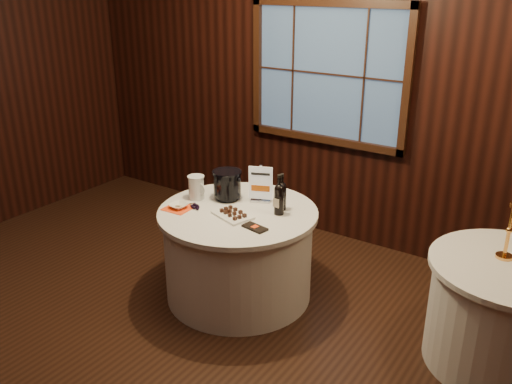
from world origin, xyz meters
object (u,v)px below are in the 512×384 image
Objects in this scene: chocolate_box at (255,228)px; cracker_bowl at (178,206)px; sign_stand at (260,189)px; port_bottle_left at (282,194)px; side_table at (505,315)px; grape_bunch at (197,206)px; brass_candlestick at (508,238)px; main_table at (238,253)px; ice_bucket at (227,184)px; chocolate_plate at (233,214)px; glass_pitcher at (196,187)px; port_bottle_right at (279,197)px.

chocolate_box is 1.35× the size of cracker_bowl.
sign_stand is 0.24m from port_bottle_left.
side_table is 6.75× the size of grape_bunch.
chocolate_box is at bearing -160.91° from brass_candlestick.
side_table is 7.67× the size of cracker_bowl.
grape_bunch is (-0.30, -0.14, 0.40)m from main_table.
ice_bucket reaches higher than chocolate_plate.
main_table is 6.35× the size of glass_pitcher.
port_bottle_left is 0.83× the size of chocolate_plate.
glass_pitcher is at bearing -173.39° from port_bottle_left.
brass_candlestick is (2.35, 0.35, 0.04)m from glass_pitcher.
brass_candlestick reaches higher than side_table.
glass_pitcher is 0.51× the size of brass_candlestick.
chocolate_box is (-0.00, -0.33, -0.13)m from port_bottle_right.
chocolate_box is 1.19× the size of grape_bunch.
brass_candlestick is at bearing 5.82° from ice_bucket.
chocolate_plate is at bearing -73.67° from main_table.
chocolate_box is (0.30, -0.20, 0.39)m from main_table.
grape_bunch is (-0.61, -0.27, -0.12)m from port_bottle_right.
sign_stand is at bearing -176.79° from brass_candlestick.
port_bottle_left reaches higher than grape_bunch.
chocolate_plate reaches higher than main_table.
chocolate_plate is 0.91× the size of brass_candlestick.
sign_stand is at bearing 129.45° from chocolate_box.
port_bottle_left is 0.43m from chocolate_box.
cracker_bowl reaches higher than side_table.
port_bottle_right is at bearing -81.11° from port_bottle_left.
sign_stand reaches higher than chocolate_box.
glass_pitcher reaches higher than grape_bunch.
main_table is 0.42m from chocolate_plate.
grape_bunch is at bearing -107.93° from ice_bucket.
glass_pitcher is 0.25m from cracker_bowl.
chocolate_plate is (0.24, -0.26, -0.11)m from ice_bucket.
brass_candlestick is (1.62, 0.56, 0.14)m from chocolate_box.
port_bottle_right is 0.38m from chocolate_plate.
ice_bucket is (-0.52, 0.02, -0.01)m from port_bottle_right.
main_table is 4.03× the size of sign_stand.
port_bottle_left is 0.69m from grape_bunch.
side_table is 2.99× the size of chocolate_plate.
sign_stand is 1.67× the size of chocolate_box.
chocolate_box is (0.27, -0.08, -0.01)m from chocolate_plate.
cracker_bowl reaches higher than chocolate_box.
sign_stand is at bearing 41.12° from glass_pitcher.
ice_bucket is at bearing -177.45° from port_bottle_right.
sign_stand is 1.88m from brass_candlestick.
brass_candlestick reaches higher than cracker_bowl.
port_bottle_right is at bearing 41.50° from chocolate_plate.
glass_pitcher reaches higher than chocolate_plate.
port_bottle_right is at bearing 26.31° from cracker_bowl.
cracker_bowl is (-0.47, -0.49, -0.09)m from sign_stand.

